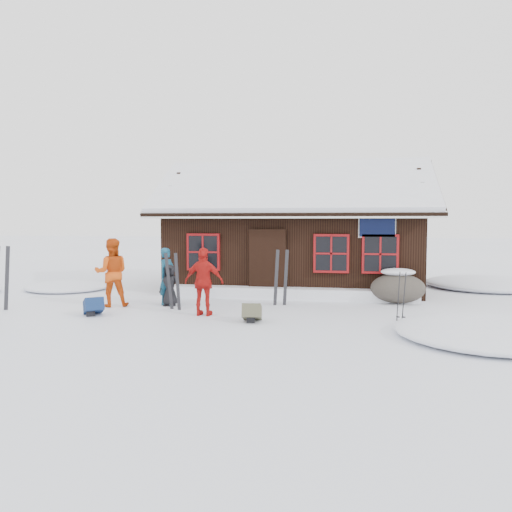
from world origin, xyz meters
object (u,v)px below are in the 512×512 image
(skier_orange_right, at_px, (204,282))
(backpack_blue, at_px, (94,309))
(skier_teal, at_px, (167,276))
(ski_poles, at_px, (401,297))
(ski_pair_left, at_px, (1,279))
(skier_orange_left, at_px, (112,272))
(boulder, at_px, (398,287))
(skier_crouched, at_px, (170,285))
(backpack_olive, at_px, (252,315))

(skier_orange_right, relative_size, backpack_blue, 2.87)
(skier_teal, xyz_separation_m, backpack_blue, (-1.22, -1.82, -0.63))
(backpack_blue, bearing_deg, skier_teal, 20.83)
(skier_teal, xyz_separation_m, ski_poles, (6.11, -1.14, -0.24))
(ski_pair_left, bearing_deg, skier_teal, 10.92)
(skier_orange_left, distance_m, skier_orange_right, 2.95)
(boulder, bearing_deg, ski_pair_left, -163.54)
(skier_teal, height_order, ski_pair_left, ski_pair_left)
(skier_crouched, height_order, ski_poles, ski_poles)
(skier_crouched, xyz_separation_m, backpack_olive, (2.61, -1.72, -0.41))
(skier_teal, bearing_deg, skier_orange_left, 130.25)
(backpack_blue, relative_size, backpack_olive, 1.03)
(skier_orange_left, height_order, ski_pair_left, skier_orange_left)
(skier_crouched, bearing_deg, ski_poles, -6.43)
(skier_orange_left, relative_size, backpack_olive, 3.27)
(skier_orange_right, xyz_separation_m, boulder, (4.82, 2.78, -0.38))
(skier_crouched, distance_m, boulder, 6.35)
(skier_orange_right, relative_size, boulder, 1.10)
(skier_orange_right, bearing_deg, skier_crouched, -39.27)
(skier_orange_right, bearing_deg, ski_poles, -174.21)
(boulder, bearing_deg, skier_orange_right, -150.05)
(ski_pair_left, bearing_deg, skier_orange_left, 11.29)
(backpack_blue, bearing_deg, boulder, -12.23)
(backpack_blue, bearing_deg, ski_pair_left, 140.03)
(boulder, height_order, backpack_blue, boulder)
(skier_orange_left, bearing_deg, skier_teal, 177.86)
(skier_teal, height_order, skier_crouched, skier_teal)
(skier_orange_left, height_order, backpack_blue, skier_orange_left)
(skier_orange_left, xyz_separation_m, skier_orange_right, (2.83, -0.84, -0.09))
(skier_teal, bearing_deg, ski_pair_left, 130.93)
(boulder, distance_m, backpack_olive, 4.85)
(boulder, bearing_deg, backpack_blue, -156.79)
(skier_orange_left, bearing_deg, backpack_olive, 137.62)
(skier_teal, distance_m, skier_crouched, 0.33)
(skier_orange_right, relative_size, ski_pair_left, 0.97)
(skier_orange_right, relative_size, backpack_olive, 2.95)
(skier_orange_right, xyz_separation_m, ski_pair_left, (-5.35, -0.23, -0.02))
(ski_poles, bearing_deg, skier_crouched, 170.97)
(skier_orange_right, xyz_separation_m, skier_crouched, (-1.32, 1.19, -0.27))
(boulder, relative_size, ski_pair_left, 0.88)
(boulder, relative_size, ski_poles, 1.29)
(skier_orange_left, height_order, boulder, skier_orange_left)
(boulder, xyz_separation_m, backpack_olive, (-3.54, -3.31, -0.29))
(boulder, relative_size, backpack_olive, 2.69)
(boulder, xyz_separation_m, ski_pair_left, (-10.17, -3.01, 0.36))
(ski_pair_left, xyz_separation_m, ski_poles, (10.00, 0.47, -0.26))
(boulder, distance_m, ski_poles, 2.54)
(ski_pair_left, relative_size, backpack_blue, 2.98)
(skier_crouched, bearing_deg, skier_teal, 128.58)
(skier_orange_right, xyz_separation_m, backpack_olive, (1.29, -0.53, -0.68))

